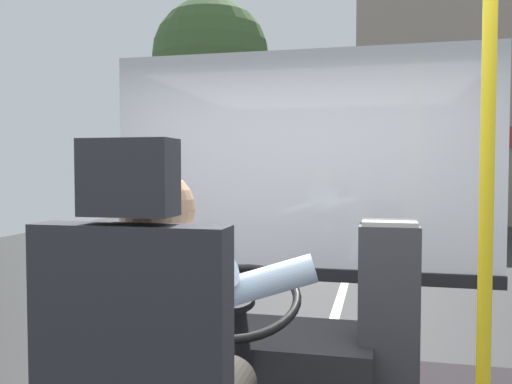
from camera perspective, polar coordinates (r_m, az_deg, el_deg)
The scene contains 8 objects.
ground at distance 10.76m, azimuth 10.21°, elevation -7.18°, with size 18.00×44.00×0.06m.
bus_driver at distance 1.55m, azimuth -9.57°, elevation -16.49°, with size 0.80×0.54×0.79m.
steering_console at distance 2.74m, azimuth 0.20°, elevation -18.24°, with size 1.10×0.94×0.76m.
handrail_pole at distance 1.81m, azimuth 23.39°, elevation -0.12°, with size 0.04×0.04×2.23m.
fare_box at distance 2.59m, azimuth 13.92°, elevation -13.59°, with size 0.27×0.23×0.96m.
windshield_panel at distance 3.45m, azimuth 4.58°, elevation 0.12°, with size 2.50×0.08×1.48m.
street_tree at distance 12.98m, azimuth -4.83°, elevation 13.89°, with size 2.74×2.74×5.75m.
shop_building at distance 21.04m, azimuth 25.06°, elevation 8.29°, with size 10.17×6.09×7.94m.
Camera 1 is at (0.51, -1.79, 1.80)m, focal length 37.48 mm.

